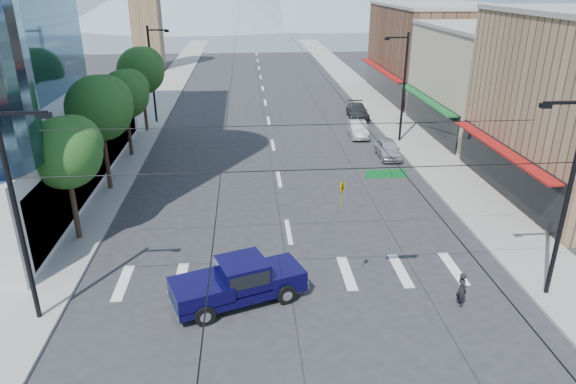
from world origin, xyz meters
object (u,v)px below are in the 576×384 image
at_px(pickup_truck, 238,281).
at_px(parked_car_mid, 358,129).
at_px(pedestrian, 462,289).
at_px(parked_car_near, 388,148).
at_px(parked_car_far, 358,111).

distance_m(pickup_truck, parked_car_mid, 26.44).
height_order(pickup_truck, pedestrian, pickup_truck).
distance_m(parked_car_near, parked_car_far, 12.23).
relative_size(pickup_truck, parked_car_far, 1.30).
distance_m(pedestrian, parked_car_far, 31.87).
distance_m(pickup_truck, parked_car_near, 21.81).
relative_size(pickup_truck, parked_car_mid, 1.49).
bearing_deg(parked_car_mid, parked_car_near, -75.69).
distance_m(pickup_truck, parked_car_far, 32.90).
xyz_separation_m(parked_car_near, parked_car_far, (0.15, 12.23, -0.01)).
height_order(pickup_truck, parked_car_near, pickup_truck).
xyz_separation_m(pedestrian, parked_car_near, (2.03, 19.57, -0.09)).
bearing_deg(pedestrian, parked_car_far, -9.66).
bearing_deg(parked_car_far, parked_car_mid, -98.03).
bearing_deg(pedestrian, pickup_truck, 78.06).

